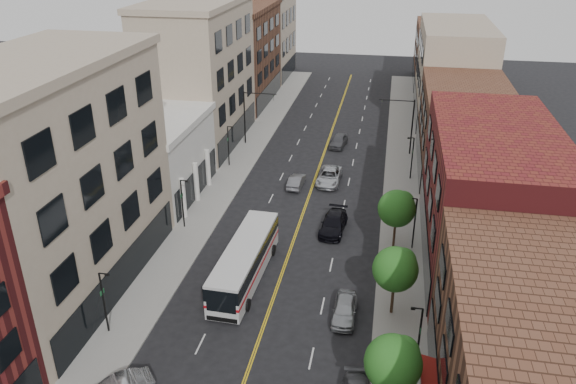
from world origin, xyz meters
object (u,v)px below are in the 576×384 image
Objects in this scene: car_lane_a at (334,223)px; city_bus at (245,260)px; car_parked_far at (345,309)px; car_lane_b at (329,176)px; car_lane_behind at (296,181)px; car_lane_c at (339,141)px.

city_bus is at bearing -119.64° from car_lane_a.
car_lane_b is at bearing 99.91° from car_parked_far.
city_bus reaches higher than car_lane_behind.
car_lane_a reaches higher than car_parked_far.
car_lane_behind is at bearing -151.67° from car_lane_b.
car_parked_far is 24.78m from car_lane_b.
car_lane_a is (-2.31, 13.23, 0.04)m from car_parked_far.
car_lane_behind is at bearing 123.42° from car_lane_a.
car_lane_behind is 14.26m from car_lane_c.
car_lane_a is (6.37, 9.54, -1.07)m from city_bus.
car_lane_c is at bearing 84.12° from city_bus.
car_lane_a is at bearing 121.67° from car_lane_behind.
car_lane_c is (4.49, 32.79, -1.07)m from city_bus.
car_parked_far is at bearing -76.22° from car_lane_c.
city_bus is at bearing -101.22° from car_lane_b.
car_parked_far reaches higher than car_lane_behind.
car_lane_a is 23.33m from car_lane_c.
city_bus is 9.49m from car_parked_far.
city_bus reaches higher than car_parked_far.
car_parked_far is at bearing 110.88° from car_lane_behind.
car_lane_a is at bearing -78.15° from car_lane_c.
car_lane_b is at bearing 79.37° from city_bus.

